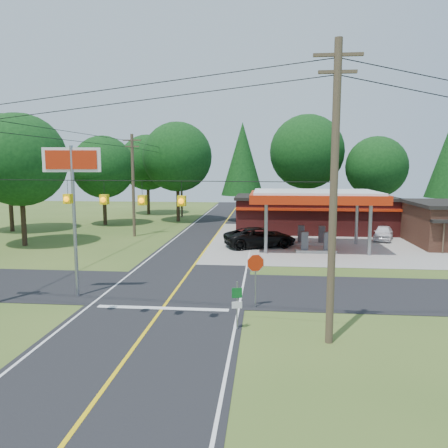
# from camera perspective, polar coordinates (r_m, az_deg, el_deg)

# --- Properties ---
(ground) EXTENTS (120.00, 120.00, 0.00)m
(ground) POSITION_cam_1_polar(r_m,az_deg,el_deg) (25.23, -6.12, -8.35)
(ground) COLOR #37551E
(ground) RESTS_ON ground
(main_highway) EXTENTS (8.00, 120.00, 0.02)m
(main_highway) POSITION_cam_1_polar(r_m,az_deg,el_deg) (25.23, -6.12, -8.33)
(main_highway) COLOR black
(main_highway) RESTS_ON ground
(cross_road) EXTENTS (70.00, 7.00, 0.02)m
(cross_road) POSITION_cam_1_polar(r_m,az_deg,el_deg) (25.23, -6.12, -8.32)
(cross_road) COLOR black
(cross_road) RESTS_ON ground
(lane_center_yellow) EXTENTS (0.15, 110.00, 0.00)m
(lane_center_yellow) POSITION_cam_1_polar(r_m,az_deg,el_deg) (25.22, -6.12, -8.30)
(lane_center_yellow) COLOR yellow
(lane_center_yellow) RESTS_ON main_highway
(gas_canopy) EXTENTS (10.60, 7.40, 4.88)m
(gas_canopy) POSITION_cam_1_polar(r_m,az_deg,el_deg) (37.08, 11.76, 3.32)
(gas_canopy) COLOR gray
(gas_canopy) RESTS_ON ground
(convenience_store) EXTENTS (16.40, 7.55, 3.80)m
(convenience_store) POSITION_cam_1_polar(r_m,az_deg,el_deg) (47.28, 11.58, 1.35)
(convenience_store) COLOR maroon
(convenience_store) RESTS_ON ground
(utility_pole_near_right) EXTENTS (1.80, 0.30, 11.50)m
(utility_pole_near_right) POSITION_cam_1_polar(r_m,az_deg,el_deg) (16.98, 14.14, 4.17)
(utility_pole_near_right) COLOR #473828
(utility_pole_near_right) RESTS_ON ground
(utility_pole_far_left) EXTENTS (1.80, 0.30, 10.00)m
(utility_pole_far_left) POSITION_cam_1_polar(r_m,az_deg,el_deg) (43.76, -11.79, 5.17)
(utility_pole_far_left) COLOR #473828
(utility_pole_far_left) RESTS_ON ground
(utility_pole_north) EXTENTS (0.30, 0.30, 9.50)m
(utility_pole_north) POSITION_cam_1_polar(r_m,az_deg,el_deg) (59.91, -5.57, 5.46)
(utility_pole_north) COLOR #473828
(utility_pole_north) RESTS_ON ground
(overhead_beacons) EXTENTS (17.04, 2.04, 1.03)m
(overhead_beacons) POSITION_cam_1_polar(r_m,az_deg,el_deg) (18.74, -13.09, 5.27)
(overhead_beacons) COLOR black
(overhead_beacons) RESTS_ON ground
(treeline_backdrop) EXTENTS (70.27, 51.59, 13.30)m
(treeline_backdrop) POSITION_cam_1_polar(r_m,az_deg,el_deg) (47.95, 0.55, 8.25)
(treeline_backdrop) COLOR #332316
(treeline_backdrop) RESTS_ON ground
(suv_car) EXTENTS (7.82, 7.82, 1.70)m
(suv_car) POSITION_cam_1_polar(r_m,az_deg,el_deg) (37.51, 4.72, -1.75)
(suv_car) COLOR black
(suv_car) RESTS_ON ground
(sedan_car) EXTENTS (5.06, 5.06, 1.37)m
(sedan_car) POSITION_cam_1_polar(r_m,az_deg,el_deg) (43.48, 20.08, -1.13)
(sedan_car) COLOR white
(sedan_car) RESTS_ON ground
(big_stop_sign) EXTENTS (2.93, 0.53, 7.95)m
(big_stop_sign) POSITION_cam_1_polar(r_m,az_deg,el_deg) (23.94, -19.17, 5.07)
(big_stop_sign) COLOR gray
(big_stop_sign) RESTS_ON ground
(octagonal_stop_sign) EXTENTS (0.89, 0.36, 2.71)m
(octagonal_stop_sign) POSITION_cam_1_polar(r_m,az_deg,el_deg) (21.31, 4.14, -5.63)
(octagonal_stop_sign) COLOR gray
(octagonal_stop_sign) RESTS_ON ground
(route_sign_post) EXTENTS (0.43, 0.12, 2.11)m
(route_sign_post) POSITION_cam_1_polar(r_m,az_deg,el_deg) (18.65, 1.71, -10.06)
(route_sign_post) COLOR gray
(route_sign_post) RESTS_ON ground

